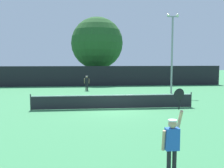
{
  "coord_description": "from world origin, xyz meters",
  "views": [
    {
      "loc": [
        -1.76,
        -16.98,
        3.34
      ],
      "look_at": [
        0.17,
        2.64,
        1.44
      ],
      "focal_mm": 40.63,
      "sensor_mm": 36.0,
      "label": 1
    }
  ],
  "objects_px": {
    "player_serving": "(172,140)",
    "parked_car_near": "(50,76)",
    "light_pole": "(172,48)",
    "large_tree": "(97,43)",
    "parked_car_mid": "(75,77)",
    "tennis_ball": "(113,100)",
    "player_receiving": "(87,82)"
  },
  "relations": [
    {
      "from": "player_serving",
      "to": "light_pole",
      "type": "bearing_deg",
      "value": 71.3
    },
    {
      "from": "player_receiving",
      "to": "tennis_ball",
      "type": "height_order",
      "value": "player_receiving"
    },
    {
      "from": "player_serving",
      "to": "large_tree",
      "type": "bearing_deg",
      "value": 91.53
    },
    {
      "from": "player_receiving",
      "to": "parked_car_mid",
      "type": "distance_m",
      "value": 10.24
    },
    {
      "from": "player_receiving",
      "to": "player_serving",
      "type": "bearing_deg",
      "value": 96.54
    },
    {
      "from": "large_tree",
      "to": "parked_car_near",
      "type": "bearing_deg",
      "value": 157.55
    },
    {
      "from": "player_receiving",
      "to": "tennis_ball",
      "type": "xyz_separation_m",
      "value": [
        2.19,
        -6.83,
        -0.93
      ]
    },
    {
      "from": "large_tree",
      "to": "player_serving",
      "type": "bearing_deg",
      "value": -88.47
    },
    {
      "from": "large_tree",
      "to": "light_pole",
      "type": "bearing_deg",
      "value": -63.05
    },
    {
      "from": "player_receiving",
      "to": "tennis_ball",
      "type": "relative_size",
      "value": 23.23
    },
    {
      "from": "parked_car_mid",
      "to": "large_tree",
      "type": "bearing_deg",
      "value": -0.85
    },
    {
      "from": "large_tree",
      "to": "parked_car_mid",
      "type": "relative_size",
      "value": 2.22
    },
    {
      "from": "parked_car_mid",
      "to": "tennis_ball",
      "type": "bearing_deg",
      "value": -80.45
    },
    {
      "from": "player_serving",
      "to": "light_pole",
      "type": "relative_size",
      "value": 0.33
    },
    {
      "from": "light_pole",
      "to": "player_receiving",
      "type": "bearing_deg",
      "value": 159.27
    },
    {
      "from": "player_receiving",
      "to": "parked_car_near",
      "type": "xyz_separation_m",
      "value": [
        -5.75,
        13.26,
        -0.18
      ]
    },
    {
      "from": "parked_car_near",
      "to": "parked_car_mid",
      "type": "distance_m",
      "value": 5.11
    },
    {
      "from": "large_tree",
      "to": "player_receiving",
      "type": "bearing_deg",
      "value": -98.66
    },
    {
      "from": "light_pole",
      "to": "parked_car_mid",
      "type": "relative_size",
      "value": 1.8
    },
    {
      "from": "player_receiving",
      "to": "parked_car_mid",
      "type": "xyz_separation_m",
      "value": [
        -1.74,
        10.09,
        -0.18
      ]
    },
    {
      "from": "parked_car_mid",
      "to": "light_pole",
      "type": "bearing_deg",
      "value": -56.18
    },
    {
      "from": "player_serving",
      "to": "parked_car_near",
      "type": "xyz_separation_m",
      "value": [
        -8.14,
        34.13,
        -0.35
      ]
    },
    {
      "from": "large_tree",
      "to": "parked_car_near",
      "type": "xyz_separation_m",
      "value": [
        -7.31,
        3.02,
        -4.97
      ]
    },
    {
      "from": "player_serving",
      "to": "large_tree",
      "type": "distance_m",
      "value": 31.47
    },
    {
      "from": "tennis_ball",
      "to": "large_tree",
      "type": "bearing_deg",
      "value": 92.12
    },
    {
      "from": "large_tree",
      "to": "parked_car_near",
      "type": "height_order",
      "value": "large_tree"
    },
    {
      "from": "player_receiving",
      "to": "large_tree",
      "type": "height_order",
      "value": "large_tree"
    },
    {
      "from": "tennis_ball",
      "to": "parked_car_mid",
      "type": "bearing_deg",
      "value": 103.08
    },
    {
      "from": "parked_car_near",
      "to": "large_tree",
      "type": "bearing_deg",
      "value": -29.38
    },
    {
      "from": "player_serving",
      "to": "parked_car_near",
      "type": "bearing_deg",
      "value": 103.41
    },
    {
      "from": "large_tree",
      "to": "parked_car_mid",
      "type": "bearing_deg",
      "value": -177.31
    },
    {
      "from": "player_serving",
      "to": "parked_car_near",
      "type": "relative_size",
      "value": 0.58
    }
  ]
}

